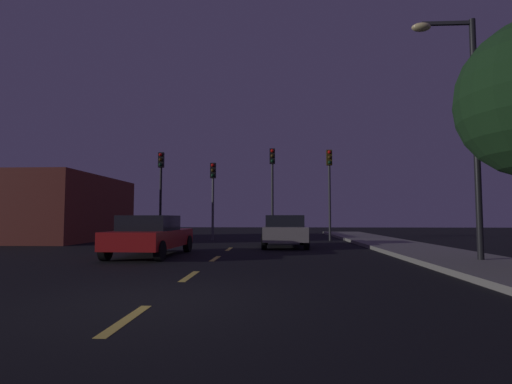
% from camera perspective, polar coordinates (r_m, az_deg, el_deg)
% --- Properties ---
extents(ground_plane, '(80.00, 80.00, 0.00)m').
position_cam_1_polar(ground_plane, '(13.53, -5.61, -9.44)').
color(ground_plane, black).
extents(sidewalk_curb_right, '(3.00, 40.00, 0.15)m').
position_cam_1_polar(sidewalk_curb_right, '(14.48, 25.59, -8.42)').
color(sidewalk_curb_right, gray).
rests_on(sidewalk_curb_right, ground_plane).
extents(lane_stripe_nearest, '(0.16, 1.60, 0.01)m').
position_cam_1_polar(lane_stripe_nearest, '(5.64, -18.46, -17.31)').
color(lane_stripe_nearest, '#EACC4C').
rests_on(lane_stripe_nearest, ground_plane).
extents(lane_stripe_second, '(0.16, 1.60, 0.01)m').
position_cam_1_polar(lane_stripe_second, '(9.23, -9.69, -12.05)').
color(lane_stripe_second, '#EACC4C').
rests_on(lane_stripe_second, ground_plane).
extents(lane_stripe_third, '(0.16, 1.60, 0.01)m').
position_cam_1_polar(lane_stripe_third, '(12.94, -6.00, -9.68)').
color(lane_stripe_third, '#EACC4C').
rests_on(lane_stripe_third, ground_plane).
extents(lane_stripe_fourth, '(0.16, 1.60, 0.01)m').
position_cam_1_polar(lane_stripe_fourth, '(16.69, -3.98, -8.35)').
color(lane_stripe_fourth, '#EACC4C').
rests_on(lane_stripe_fourth, ground_plane).
extents(traffic_signal_far_left, '(0.32, 0.38, 5.22)m').
position_cam_1_polar(traffic_signal_far_left, '(23.79, -13.78, 1.89)').
color(traffic_signal_far_left, black).
rests_on(traffic_signal_far_left, ground_plane).
extents(traffic_signal_center_left, '(0.32, 0.38, 4.57)m').
position_cam_1_polar(traffic_signal_center_left, '(23.05, -6.33, 0.93)').
color(traffic_signal_center_left, '#4C4C51').
rests_on(traffic_signal_center_left, ground_plane).
extents(traffic_signal_center_right, '(0.32, 0.38, 5.39)m').
position_cam_1_polar(traffic_signal_center_right, '(22.81, 2.41, 2.30)').
color(traffic_signal_center_right, '#2D2D30').
rests_on(traffic_signal_center_right, ground_plane).
extents(traffic_signal_far_right, '(0.32, 0.38, 5.28)m').
position_cam_1_polar(traffic_signal_far_right, '(23.03, 10.71, 2.14)').
color(traffic_signal_far_right, '#2D2D30').
rests_on(traffic_signal_far_right, ground_plane).
extents(car_stopped_ahead, '(1.99, 3.83, 1.44)m').
position_cam_1_polar(car_stopped_ahead, '(17.77, 4.19, -5.69)').
color(car_stopped_ahead, gray).
rests_on(car_stopped_ahead, ground_plane).
extents(car_adjacent_lane, '(2.08, 4.46, 1.41)m').
position_cam_1_polar(car_adjacent_lane, '(14.15, -15.16, -6.12)').
color(car_adjacent_lane, '#B21919').
rests_on(car_adjacent_lane, ground_plane).
extents(street_lamp_right, '(1.85, 0.36, 7.19)m').
position_cam_1_polar(street_lamp_right, '(13.06, 28.39, 9.90)').
color(street_lamp_right, black).
rests_on(street_lamp_right, ground_plane).
extents(storefront_left, '(5.18, 9.04, 3.74)m').
position_cam_1_polar(storefront_left, '(25.71, -26.43, -2.19)').
color(storefront_left, maroon).
rests_on(storefront_left, ground_plane).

